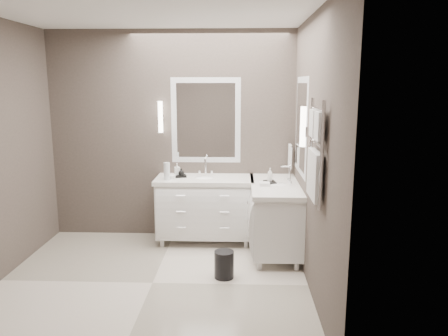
{
  "coord_description": "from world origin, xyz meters",
  "views": [
    {
      "loc": [
        0.89,
        -4.17,
        2.04
      ],
      "look_at": [
        0.71,
        0.7,
        1.08
      ],
      "focal_mm": 35.0,
      "sensor_mm": 36.0,
      "label": 1
    }
  ],
  "objects_px": {
    "vanity_right": "(275,213)",
    "towel_ladder": "(315,158)",
    "waste_bin": "(224,264)",
    "vanity_back": "(205,205)"
  },
  "relations": [
    {
      "from": "vanity_back",
      "to": "towel_ladder",
      "type": "height_order",
      "value": "towel_ladder"
    },
    {
      "from": "vanity_back",
      "to": "vanity_right",
      "type": "xyz_separation_m",
      "value": [
        0.88,
        -0.33,
        0.0
      ]
    },
    {
      "from": "vanity_right",
      "to": "towel_ladder",
      "type": "distance_m",
      "value": 1.6
    },
    {
      "from": "vanity_back",
      "to": "towel_ladder",
      "type": "distance_m",
      "value": 2.16
    },
    {
      "from": "waste_bin",
      "to": "vanity_right",
      "type": "bearing_deg",
      "value": 51.59
    },
    {
      "from": "towel_ladder",
      "to": "waste_bin",
      "type": "relative_size",
      "value": 3.09
    },
    {
      "from": "vanity_back",
      "to": "towel_ladder",
      "type": "bearing_deg",
      "value": -55.9
    },
    {
      "from": "vanity_right",
      "to": "towel_ladder",
      "type": "bearing_deg",
      "value": -80.16
    },
    {
      "from": "vanity_back",
      "to": "waste_bin",
      "type": "xyz_separation_m",
      "value": [
        0.29,
        -1.07,
        -0.34
      ]
    },
    {
      "from": "vanity_back",
      "to": "towel_ladder",
      "type": "relative_size",
      "value": 1.38
    }
  ]
}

